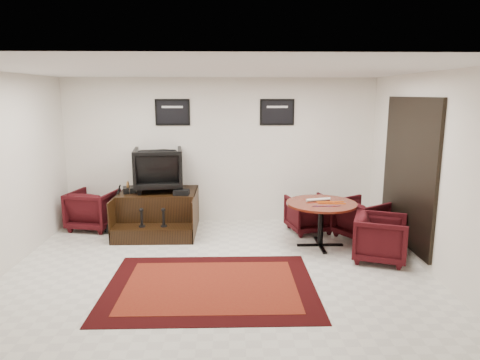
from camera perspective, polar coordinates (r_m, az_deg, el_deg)
name	(u,v)px	position (r m, az deg, el deg)	size (l,w,h in m)	color
ground	(218,270)	(6.30, -3.02, -11.91)	(6.00, 6.00, 0.00)	beige
room_shell	(246,146)	(5.95, 0.77, 4.58)	(6.02, 5.02, 2.81)	silver
area_rug	(211,286)	(5.82, -3.93, -13.91)	(2.74, 2.05, 0.01)	black
shine_podium	(159,212)	(8.09, -10.79, -4.27)	(1.41, 1.45, 0.73)	black
shine_chair	(158,167)	(8.05, -10.84, 1.75)	(0.86, 0.81, 0.89)	black
shoes_pair	(129,190)	(8.06, -14.54, -1.27)	(0.28, 0.32, 0.10)	black
polish_kit	(181,192)	(7.69, -7.81, -1.63)	(0.27, 0.19, 0.09)	black
umbrella_black	(113,212)	(8.07, -16.57, -4.09)	(0.30, 0.11, 0.81)	black
umbrella_hooked	(114,207)	(8.18, -16.48, -3.51)	(0.34, 0.13, 0.91)	black
armchair_side	(93,208)	(8.49, -18.99, -3.49)	(0.78, 0.73, 0.80)	black
meeting_table	(321,208)	(7.15, 10.79, -3.67)	(1.14, 1.14, 0.75)	#421309
table_chair_back	(309,212)	(7.96, 9.14, -4.25)	(0.71, 0.67, 0.73)	black
table_chair_window	(361,217)	(7.80, 15.86, -4.74)	(0.74, 0.70, 0.76)	black
table_chair_corner	(381,236)	(6.85, 18.26, -7.10)	(0.75, 0.70, 0.77)	black
paper_roll	(318,200)	(7.21, 10.40, -2.59)	(0.05, 0.05, 0.42)	silver
table_clutter	(330,203)	(7.08, 11.89, -3.06)	(0.57, 0.30, 0.01)	orange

